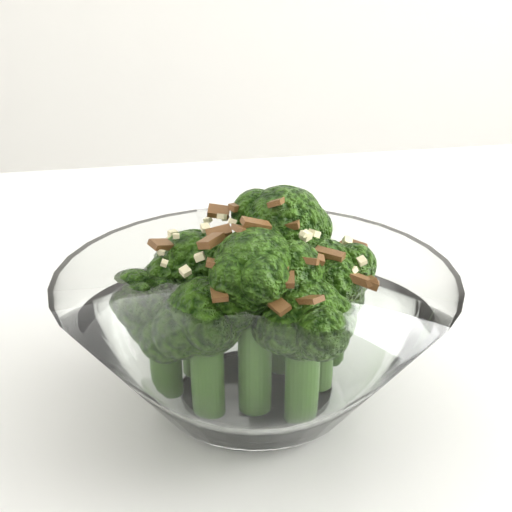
{
  "coord_description": "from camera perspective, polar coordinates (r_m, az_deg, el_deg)",
  "views": [
    {
      "loc": [
        -0.13,
        -0.5,
        0.99
      ],
      "look_at": [
        -0.14,
        -0.14,
        0.84
      ],
      "focal_mm": 55.0,
      "sensor_mm": 36.0,
      "label": 1
    }
  ],
  "objects": [
    {
      "name": "table",
      "position": [
        0.53,
        -0.04,
        -12.56
      ],
      "size": [
        1.35,
        1.04,
        0.75
      ],
      "color": "white",
      "rests_on": "ground"
    },
    {
      "name": "broccoli_dish",
      "position": [
        0.41,
        0.05,
        -5.19
      ],
      "size": [
        0.21,
        0.21,
        0.12
      ],
      "color": "white",
      "rests_on": "table"
    }
  ]
}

